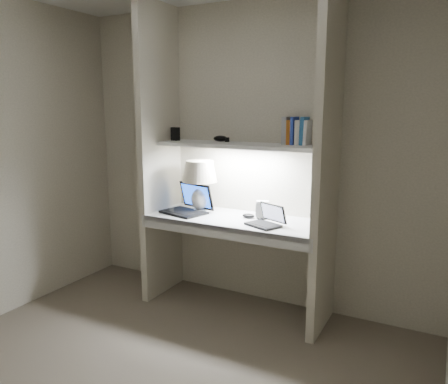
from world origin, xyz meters
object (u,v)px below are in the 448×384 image
Objects in this scene: book_row at (296,132)px; speaker at (262,209)px; laptop_main at (188,206)px; laptop_netbook at (267,220)px; table_lamp at (200,177)px.

speaker is at bearing -159.96° from book_row.
book_row is (0.24, 0.09, 0.63)m from speaker.
book_row is (0.87, 0.21, 0.64)m from laptop_main.
laptop_main is at bearing -162.24° from laptop_netbook.
speaker is 0.68m from book_row.
table_lamp is at bearing 161.91° from speaker.
laptop_main is 3.07× the size of speaker.
laptop_netbook is (0.75, -0.08, -0.02)m from laptop_main.
speaker is 0.65× the size of book_row.
laptop_main is 1.10m from book_row.
laptop_main is 1.37× the size of laptop_netbook.
laptop_main is 1.99× the size of book_row.
book_row is at bearing -3.31° from speaker.
table_lamp is 0.74m from laptop_netbook.
laptop_main reaches higher than speaker.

